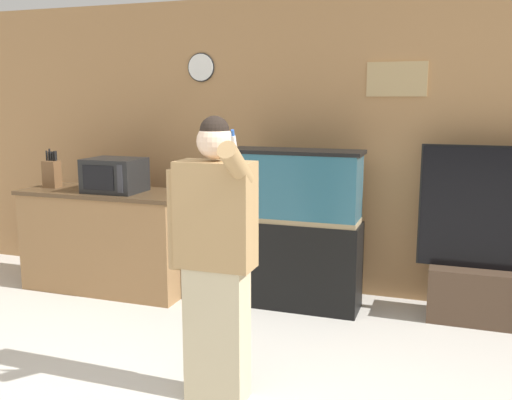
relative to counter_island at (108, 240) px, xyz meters
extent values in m
cube|color=#A87A4C|center=(1.58, 0.62, 0.84)|extent=(10.00, 0.06, 2.60)
cube|color=tan|center=(2.44, 0.59, 1.42)|extent=(0.49, 0.02, 0.28)
cylinder|color=white|center=(0.69, 0.58, 1.54)|extent=(0.24, 0.03, 0.24)
cylinder|color=black|center=(0.69, 0.58, 1.54)|extent=(0.26, 0.01, 0.26)
cube|color=olive|center=(0.00, 0.00, -0.02)|extent=(1.50, 0.58, 0.88)
cube|color=#513A24|center=(0.00, 0.00, 0.44)|extent=(1.54, 0.62, 0.03)
cube|color=black|center=(0.13, -0.04, 0.60)|extent=(0.48, 0.38, 0.30)
cube|color=black|center=(0.09, -0.23, 0.60)|extent=(0.30, 0.01, 0.21)
cube|color=#2D2D33|center=(0.30, -0.23, 0.60)|extent=(0.05, 0.01, 0.24)
cube|color=brown|center=(-0.56, -0.01, 0.58)|extent=(0.14, 0.11, 0.25)
cylinder|color=black|center=(-0.61, 0.00, 0.75)|extent=(0.02, 0.02, 0.09)
cylinder|color=black|center=(-0.59, 0.00, 0.74)|extent=(0.02, 0.02, 0.09)
cylinder|color=black|center=(-0.56, 0.00, 0.74)|extent=(0.02, 0.02, 0.09)
cylinder|color=black|center=(-0.54, 0.00, 0.74)|extent=(0.02, 0.02, 0.08)
cylinder|color=black|center=(-0.52, 0.00, 0.74)|extent=(0.02, 0.02, 0.09)
cylinder|color=black|center=(-0.61, 0.04, 0.75)|extent=(0.02, 0.02, 0.11)
cylinder|color=black|center=(-0.59, 0.04, 0.74)|extent=(0.02, 0.02, 0.08)
cylinder|color=black|center=(-0.56, 0.04, 0.74)|extent=(0.02, 0.02, 0.09)
cylinder|color=black|center=(-0.54, 0.04, 0.74)|extent=(0.02, 0.02, 0.09)
cube|color=black|center=(1.72, 0.13, -0.09)|extent=(1.09, 0.37, 0.73)
cube|color=#937F5B|center=(1.72, 0.13, 0.29)|extent=(1.06, 0.36, 0.04)
cube|color=#285B70|center=(1.72, 0.13, 0.56)|extent=(1.04, 0.36, 0.57)
cube|color=black|center=(1.72, 0.13, 0.84)|extent=(1.09, 0.37, 0.03)
cube|color=#4C3828|center=(3.32, 0.28, -0.24)|extent=(1.05, 0.40, 0.43)
cube|color=black|center=(3.32, 0.28, 0.44)|extent=(1.24, 0.05, 0.93)
cube|color=black|center=(3.32, 0.31, 0.44)|extent=(1.27, 0.01, 0.96)
cube|color=#BCAD89|center=(1.70, -1.47, -0.06)|extent=(0.34, 0.19, 0.79)
cube|color=#A37F51|center=(1.70, -1.47, 0.63)|extent=(0.43, 0.21, 0.60)
sphere|color=beige|center=(1.70, -1.47, 1.04)|extent=(0.20, 0.20, 0.20)
sphere|color=black|center=(1.70, -1.47, 1.10)|extent=(0.16, 0.16, 0.16)
cylinder|color=#A37F51|center=(1.46, -1.47, 0.59)|extent=(0.11, 0.11, 0.57)
cylinder|color=#A37F51|center=(1.87, -1.60, 0.93)|extent=(0.10, 0.31, 0.26)
cylinder|color=white|center=(1.87, -1.62, 1.03)|extent=(0.02, 0.06, 0.11)
cylinder|color=#2856B2|center=(1.87, -1.64, 1.09)|extent=(0.02, 0.03, 0.05)
camera|label=1|loc=(2.91, -4.31, 1.28)|focal=40.00mm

